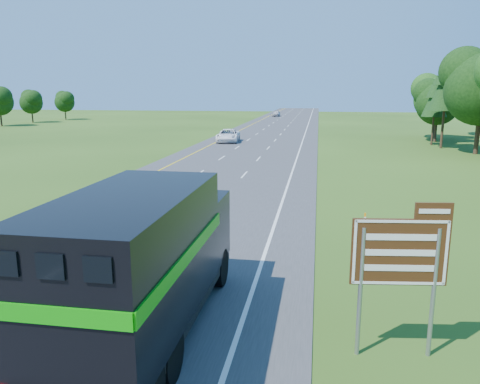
{
  "coord_description": "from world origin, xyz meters",
  "views": [
    {
      "loc": [
        7.45,
        -6.93,
        6.48
      ],
      "look_at": [
        3.93,
        14.31,
        1.84
      ],
      "focal_mm": 35.0,
      "sensor_mm": 36.0,
      "label": 1
    }
  ],
  "objects": [
    {
      "name": "road",
      "position": [
        0.0,
        50.0,
        0.02
      ],
      "size": [
        15.0,
        260.0,
        0.04
      ],
      "primitive_type": "cube",
      "color": "#38383A",
      "rests_on": "ground"
    },
    {
      "name": "lane_markings",
      "position": [
        0.0,
        50.0,
        0.04
      ],
      "size": [
        11.15,
        260.0,
        0.01
      ],
      "color": "yellow",
      "rests_on": "road"
    },
    {
      "name": "horse_truck",
      "position": [
        3.1,
        3.94,
        2.22
      ],
      "size": [
        2.97,
        9.21,
        4.07
      ],
      "rotation": [
        0.0,
        0.0,
        -0.0
      ],
      "color": "black",
      "rests_on": "road"
    },
    {
      "name": "white_suv",
      "position": [
        -4.04,
        52.81,
        0.86
      ],
      "size": [
        3.2,
        6.14,
        1.65
      ],
      "primitive_type": "imported",
      "rotation": [
        0.0,
        0.0,
        0.08
      ],
      "color": "white",
      "rests_on": "road"
    },
    {
      "name": "far_car",
      "position": [
        -3.46,
        116.9,
        0.77
      ],
      "size": [
        2.04,
        4.38,
        1.45
      ],
      "primitive_type": "imported",
      "rotation": [
        0.0,
        0.0,
        -0.08
      ],
      "color": "#B2B2B9",
      "rests_on": "road"
    },
    {
      "name": "exit_sign",
      "position": [
        9.53,
        4.18,
        2.56
      ],
      "size": [
        2.31,
        0.37,
        3.94
      ],
      "rotation": [
        0.0,
        0.0,
        0.13
      ],
      "color": "gray",
      "rests_on": "ground"
    },
    {
      "name": "delineator",
      "position": [
        9.71,
        14.29,
        0.57
      ],
      "size": [
        0.09,
        0.05,
        1.07
      ],
      "color": "orange",
      "rests_on": "ground"
    }
  ]
}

